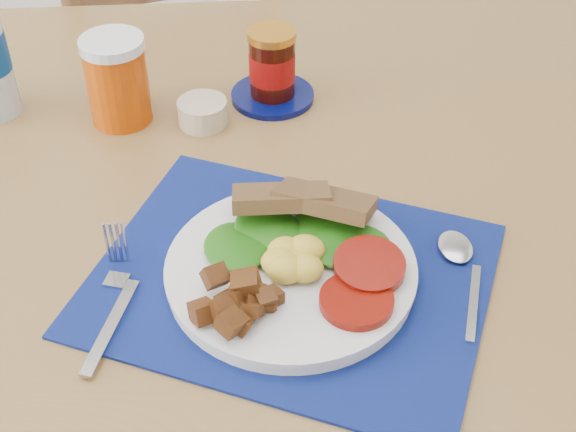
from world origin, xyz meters
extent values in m
cube|color=brown|center=(0.00, 0.20, 0.73)|extent=(1.40, 0.90, 0.04)
cylinder|color=brown|center=(0.64, 0.59, 0.35)|extent=(0.06, 0.06, 0.71)
cube|color=#51361D|center=(-0.07, 0.96, 0.44)|extent=(0.53, 0.51, 0.04)
cylinder|color=#51361D|center=(0.05, 1.18, 0.21)|extent=(0.04, 0.04, 0.42)
cylinder|color=#51361D|center=(-0.30, 1.07, 0.21)|extent=(0.04, 0.04, 0.42)
cylinder|color=#51361D|center=(0.15, 0.85, 0.21)|extent=(0.04, 0.04, 0.42)
cylinder|color=#51361D|center=(-0.20, 0.74, 0.21)|extent=(0.04, 0.04, 0.42)
cube|color=black|center=(0.13, -0.01, 0.75)|extent=(0.49, 0.45, 0.00)
cylinder|color=silver|center=(0.13, -0.01, 0.76)|extent=(0.26, 0.26, 0.02)
ellipsoid|color=yellow|center=(0.14, -0.01, 0.79)|extent=(0.06, 0.06, 0.03)
cylinder|color=#910D05|center=(0.20, -0.04, 0.78)|extent=(0.07, 0.07, 0.01)
ellipsoid|color=#164008|center=(0.14, 0.03, 0.78)|extent=(0.14, 0.08, 0.01)
cube|color=brown|center=(0.15, 0.07, 0.80)|extent=(0.12, 0.08, 0.04)
cube|color=#B2B5BA|center=(-0.05, -0.06, 0.76)|extent=(0.05, 0.12, 0.00)
cube|color=#B2B5BA|center=(-0.05, 0.02, 0.76)|extent=(0.04, 0.07, 0.00)
cube|color=#B2B5BA|center=(0.32, -0.06, 0.76)|extent=(0.04, 0.10, 0.00)
ellipsoid|color=#B2B5BA|center=(0.32, 0.02, 0.76)|extent=(0.04, 0.05, 0.00)
cylinder|color=#B83F04|center=(-0.07, 0.31, 0.81)|extent=(0.08, 0.08, 0.11)
cylinder|color=#C5B190|center=(0.04, 0.29, 0.77)|extent=(0.07, 0.07, 0.03)
cylinder|color=#040B4C|center=(0.14, 0.35, 0.75)|extent=(0.11, 0.11, 0.01)
cylinder|color=black|center=(0.14, 0.35, 0.80)|extent=(0.06, 0.06, 0.08)
cylinder|color=maroon|center=(0.14, 0.35, 0.80)|extent=(0.06, 0.06, 0.04)
cylinder|color=orange|center=(0.14, 0.35, 0.85)|extent=(0.06, 0.06, 0.01)
camera|label=1|loc=(0.09, -0.60, 1.35)|focal=50.00mm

